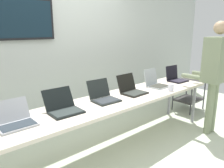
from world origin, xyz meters
TOP-DOWN VIEW (x-y plane):
  - ground at (0.00, 0.00)m, footprint 8.00×8.00m
  - back_wall at (-0.02, 1.13)m, footprint 8.00×0.11m
  - workbench at (0.00, 0.00)m, footprint 3.74×0.70m
  - laptop_station_0 at (-1.13, 0.05)m, footprint 0.34×0.33m
  - laptop_station_1 at (-0.61, 0.05)m, footprint 0.36×0.38m
  - laptop_station_2 at (-0.02, 0.07)m, footprint 0.34×0.35m
  - laptop_station_3 at (0.49, 0.05)m, footprint 0.34×0.35m
  - laptop_station_4 at (1.06, 0.06)m, footprint 0.33×0.35m
  - laptop_station_5 at (1.63, 0.06)m, footprint 0.32×0.30m
  - person at (1.61, -0.62)m, footprint 0.44×0.58m
  - coffee_mug at (1.03, -0.25)m, footprint 0.08×0.08m
  - storage_cart at (2.29, 0.14)m, footprint 0.56×0.44m

SIDE VIEW (x-z plane):
  - ground at x=0.00m, z-range -0.04..0.00m
  - storage_cart at x=2.29m, z-range 0.10..0.72m
  - workbench at x=0.00m, z-range 0.32..1.04m
  - coffee_mug at x=1.03m, z-range 0.72..0.82m
  - laptop_station_0 at x=-1.13m, z-range 0.66..0.89m
  - laptop_station_1 at x=-0.61m, z-range 0.66..0.90m
  - laptop_station_2 at x=-0.02m, z-range 0.65..0.91m
  - laptop_station_3 at x=0.49m, z-range 0.65..0.91m
  - laptop_station_5 at x=1.63m, z-range 0.65..0.91m
  - laptop_station_4 at x=1.06m, z-range 0.65..0.92m
  - person at x=1.61m, z-range 0.19..1.92m
  - back_wall at x=-0.02m, z-range 0.01..2.48m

